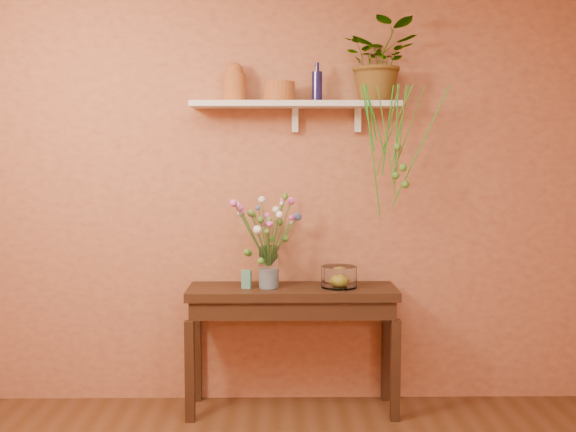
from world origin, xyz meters
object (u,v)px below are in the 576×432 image
Objects in this scene: blue_bottle at (317,86)px; glass_bowl at (339,278)px; glass_vase at (269,270)px; terracotta_jug at (234,83)px; sideboard at (292,305)px; bouquet at (267,222)px; spider_plant at (379,61)px.

blue_bottle is 1.09× the size of glass_bowl.
glass_bowl is (0.44, 0.00, -0.05)m from glass_vase.
glass_vase is (0.21, -0.13, -1.16)m from terracotta_jug.
sideboard is 0.54m from bouquet.
spider_plant is at bearing 11.27° from sideboard.
terracotta_jug is 1.38m from glass_bowl.
bouquet reaches higher than glass_vase.
glass_bowl is (0.29, -0.01, 0.18)m from sideboard.
sideboard is at bearing 178.07° from glass_bowl.
terracotta_jug is 0.91m from spider_plant.
glass_vase is at bearing -179.41° from glass_bowl.
blue_bottle reaches higher than glass_bowl.
bouquet is (-0.16, -0.01, 0.52)m from sideboard.
spider_plant is at bearing 25.02° from glass_bowl.
terracotta_jug reaches higher than bouquet.
blue_bottle is at bearing -1.15° from terracotta_jug.
spider_plant reaches higher than bouquet.
sideboard is 0.27m from glass_vase.
bouquet is at bearing -158.82° from blue_bottle.
blue_bottle is at bearing 22.26° from glass_vase.
terracotta_jug is at bearing 168.76° from glass_bowl.
sideboard is 2.60× the size of spider_plant.
terracotta_jug is at bearing 179.29° from spider_plant.
sideboard is 1.43m from terracotta_jug.
spider_plant is at bearing 10.09° from glass_vase.
blue_bottle is at bearing 179.88° from spider_plant.
sideboard is at bearing -144.95° from blue_bottle.
spider_plant is (0.54, 0.11, 1.51)m from sideboard.
spider_plant reaches higher than sideboard.
terracotta_jug is 0.52m from blue_bottle.
terracotta_jug reaches higher than blue_bottle.
blue_bottle reaches higher than glass_vase.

